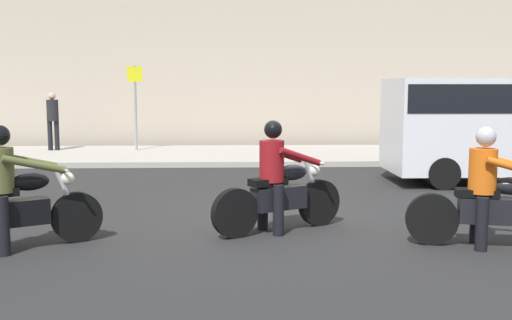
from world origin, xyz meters
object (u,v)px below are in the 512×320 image
motorcycle_with_rider_orange_stripe (490,198)px  street_sign_post (135,99)px  pedestrian_bystander (53,117)px  parked_van_white (495,123)px  motorcycle_with_rider_crimson (278,186)px  motorcycle_with_rider_olive (11,199)px

motorcycle_with_rider_orange_stripe → street_sign_post: (-6.11, 10.70, 1.03)m
motorcycle_with_rider_orange_stripe → street_sign_post: street_sign_post is taller
motorcycle_with_rider_orange_stripe → pedestrian_bystander: (-8.57, 10.81, 0.51)m
motorcycle_with_rider_orange_stripe → parked_van_white: bearing=66.3°
pedestrian_bystander → motorcycle_with_rider_orange_stripe: bearing=-51.6°
motorcycle_with_rider_crimson → pedestrian_bystander: pedestrian_bystander is taller
street_sign_post → parked_van_white: bearing=-33.4°
street_sign_post → pedestrian_bystander: street_sign_post is taller
motorcycle_with_rider_crimson → parked_van_white: parked_van_white is taller
parked_van_white → street_sign_post: street_sign_post is taller
street_sign_post → pedestrian_bystander: 2.52m
motorcycle_with_rider_orange_stripe → motorcycle_with_rider_olive: size_ratio=1.03×
parked_van_white → street_sign_post: (-8.38, 5.53, 0.39)m
motorcycle_with_rider_olive → parked_van_white: (8.22, 5.10, 0.63)m
motorcycle_with_rider_crimson → motorcycle_with_rider_orange_stripe: motorcycle_with_rider_crimson is taller
motorcycle_with_rider_orange_stripe → parked_van_white: 5.68m
motorcycle_with_rider_crimson → motorcycle_with_rider_olive: size_ratio=0.93×
motorcycle_with_rider_orange_stripe → parked_van_white: size_ratio=0.47×
motorcycle_with_rider_crimson → parked_van_white: (4.87, 4.23, 0.63)m
motorcycle_with_rider_orange_stripe → street_sign_post: 12.36m
motorcycle_with_rider_crimson → street_sign_post: size_ratio=0.75×
motorcycle_with_rider_crimson → street_sign_post: bearing=109.8°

